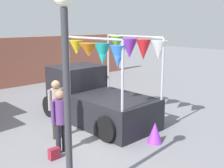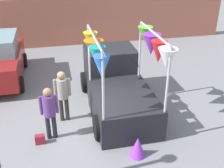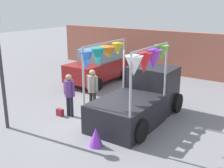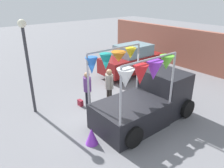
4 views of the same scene
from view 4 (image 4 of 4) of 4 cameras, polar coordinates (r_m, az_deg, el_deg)
The scene contains 9 objects.
ground_plane at distance 9.28m, azimuth 0.21°, elevation -8.27°, with size 60.00×60.00×0.00m, color slate.
vendor_truck at distance 8.78m, azimuth 9.36°, elevation -3.69°, with size 2.44×4.15×2.94m.
parked_car at distance 13.60m, azimuth 5.17°, elevation 6.28°, with size 1.88×4.00×1.88m.
person_customer at distance 9.54m, azimuth -6.45°, elevation -0.69°, with size 0.53×0.34×1.67m.
person_vendor at distance 9.65m, azimuth -0.73°, elevation 0.04°, with size 0.53×0.34×1.74m.
handbag at distance 10.10m, azimuth -8.26°, elevation -4.88°, with size 0.28×0.16×0.28m, color maroon.
street_lamp at distance 9.25m, azimuth -21.40°, elevation 7.15°, with size 0.32×0.32×3.89m.
brick_boundary_wall at distance 14.81m, azimuth 25.29°, elevation 6.98°, with size 18.00×0.36×2.60m, color #9E5947.
folded_kite_bundle_violet at distance 7.62m, azimuth -5.35°, elevation -13.40°, with size 0.44×0.44×0.60m, color purple.
Camera 4 is at (6.19, -4.99, 4.79)m, focal length 35.00 mm.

